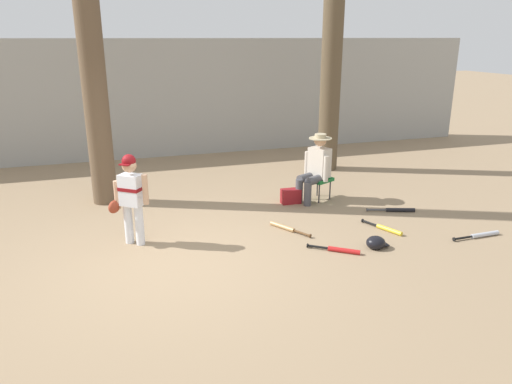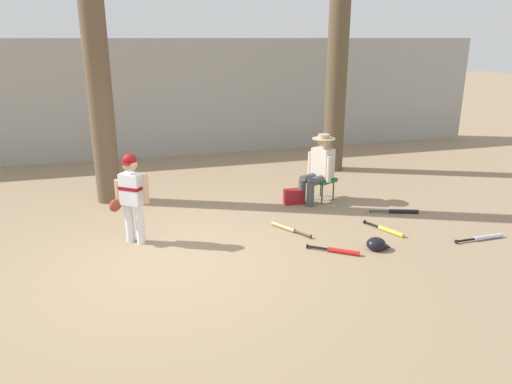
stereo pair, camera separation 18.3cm
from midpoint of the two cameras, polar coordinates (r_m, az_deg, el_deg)
name	(u,v)px [view 1 (the left image)]	position (r m, az deg, el deg)	size (l,w,h in m)	color
ground_plane	(174,263)	(6.47, -10.52, -8.22)	(60.00, 60.00, 0.00)	#937A5B
concrete_back_wall	(133,100)	(12.02, -14.82, 10.50)	(18.00, 0.36, 2.78)	#9E9E99
tree_near_player	(90,47)	(8.63, -19.59, 15.82)	(0.70, 0.70, 6.05)	brown
tree_behind_spectator	(332,58)	(10.55, 8.43, 15.41)	(0.59, 0.59, 5.36)	brown
young_ballplayer	(130,194)	(6.90, -15.38, -0.22)	(0.59, 0.40, 1.31)	white
folding_stool	(319,180)	(8.71, 6.82, 1.43)	(0.53, 0.53, 0.41)	#196B2D
seated_spectator	(316,166)	(8.57, 6.45, 3.07)	(0.67, 0.55, 1.20)	#47474C
handbag_beside_stool	(291,196)	(8.53, 3.52, -0.49)	(0.34, 0.18, 0.26)	maroon
bat_wood_tan	(285,228)	(7.39, 2.79, -4.23)	(0.43, 0.70, 0.07)	tan
bat_aluminum_silver	(481,235)	(7.82, 24.49, -4.65)	(0.80, 0.08, 0.07)	#B7BCC6
bat_yellow_trainer	(386,229)	(7.58, 14.45, -4.23)	(0.33, 0.69, 0.07)	yellow
bat_black_composite	(397,210)	(8.44, 15.69, -2.05)	(0.79, 0.32, 0.07)	black
bat_red_barrel	(340,250)	(6.73, 9.09, -6.77)	(0.63, 0.49, 0.07)	red
batting_helmet_black	(376,243)	(6.93, 13.25, -5.86)	(0.32, 0.25, 0.19)	black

